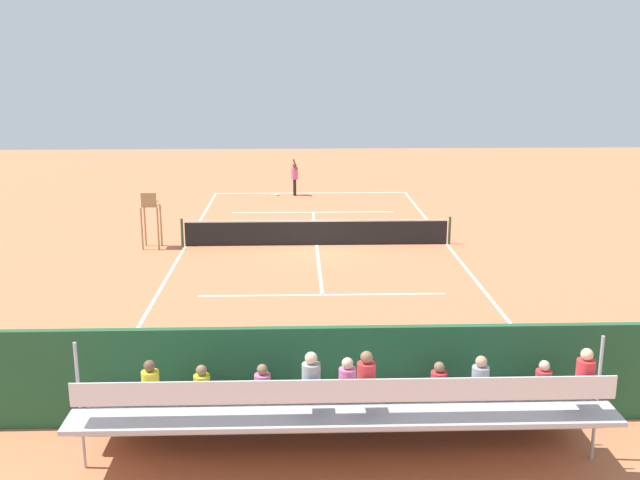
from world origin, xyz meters
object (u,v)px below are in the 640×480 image
(bleacher_stand, at_px, (345,409))
(equipment_bag, at_px, (338,400))
(tennis_racket, at_px, (276,195))
(courtside_bench, at_px, (439,379))
(tennis_player, at_px, (295,176))
(tennis_ball_near, at_px, (269,198))
(umpire_chair, at_px, (150,214))
(tennis_net, at_px, (317,232))

(bleacher_stand, xyz_separation_m, equipment_bag, (0.01, -1.95, -0.79))
(tennis_racket, bearing_deg, courtside_bench, 99.52)
(tennis_player, relative_size, tennis_ball_near, 29.18)
(bleacher_stand, height_order, umpire_chair, bleacher_stand)
(courtside_bench, relative_size, tennis_racket, 3.13)
(tennis_player, height_order, tennis_ball_near, tennis_player)
(courtside_bench, distance_m, tennis_ball_near, 23.10)
(bleacher_stand, bearing_deg, courtside_bench, -134.97)
(tennis_net, height_order, courtside_bench, tennis_net)
(tennis_net, xyz_separation_m, courtside_bench, (-2.16, 13.27, 0.06))
(tennis_net, xyz_separation_m, umpire_chair, (6.20, 0.26, 0.81))
(umpire_chair, relative_size, courtside_bench, 1.19)
(tennis_player, bearing_deg, equipment_bag, 92.21)
(tennis_player, bearing_deg, tennis_ball_near, 35.13)
(bleacher_stand, xyz_separation_m, courtside_bench, (-2.08, -2.08, -0.41))
(tennis_player, xyz_separation_m, tennis_ball_near, (1.32, 0.93, -0.98))
(umpire_chair, relative_size, tennis_racket, 3.72)
(tennis_net, bearing_deg, courtside_bench, 99.23)
(tennis_ball_near, bearing_deg, equipment_bag, 95.60)
(umpire_chair, height_order, tennis_ball_near, umpire_chair)
(tennis_player, height_order, tennis_racket, tennis_player)
(umpire_chair, bearing_deg, tennis_racket, -112.22)
(courtside_bench, bearing_deg, bleacher_stand, 45.03)
(courtside_bench, relative_size, equipment_bag, 2.00)
(equipment_bag, xyz_separation_m, tennis_racket, (1.89, -23.86, -0.16))
(umpire_chair, height_order, tennis_player, umpire_chair)
(bleacher_stand, height_order, courtside_bench, bleacher_stand)
(bleacher_stand, relative_size, equipment_bag, 10.07)
(tennis_racket, xyz_separation_m, tennis_ball_near, (0.34, 1.05, 0.02))
(tennis_net, xyz_separation_m, tennis_player, (0.85, -10.34, 0.51))
(bleacher_stand, bearing_deg, equipment_bag, -89.83)
(tennis_net, xyz_separation_m, tennis_ball_near, (2.17, -9.41, -0.47))
(bleacher_stand, relative_size, tennis_player, 4.70)
(tennis_player, bearing_deg, tennis_net, 94.69)
(umpire_chair, bearing_deg, equipment_bag, 115.50)
(courtside_bench, bearing_deg, tennis_player, -82.75)
(bleacher_stand, xyz_separation_m, tennis_racket, (1.90, -25.81, -0.95))
(bleacher_stand, bearing_deg, tennis_ball_near, -84.83)
(courtside_bench, relative_size, tennis_player, 0.93)
(umpire_chair, distance_m, tennis_player, 11.87)
(courtside_bench, bearing_deg, tennis_net, -80.77)
(bleacher_stand, bearing_deg, tennis_racket, -85.79)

